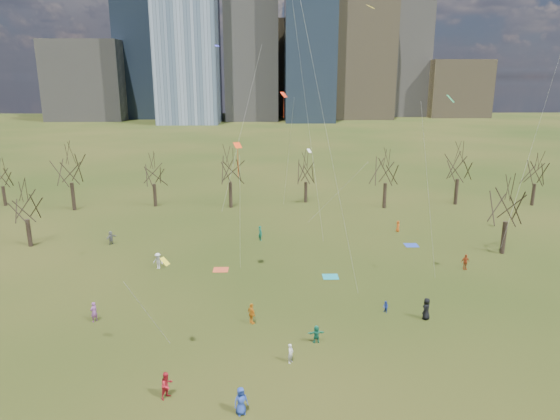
{
  "coord_description": "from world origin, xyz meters",
  "views": [
    {
      "loc": [
        -1.26,
        -36.02,
        19.86
      ],
      "look_at": [
        0.0,
        12.0,
        7.0
      ],
      "focal_mm": 32.0,
      "sensor_mm": 36.0,
      "label": 1
    }
  ],
  "objects_px": {
    "person_0": "(241,401)",
    "person_1": "(291,353)",
    "person_2": "(167,385)",
    "blanket_teal": "(330,277)",
    "blanket_crimson": "(221,270)",
    "person_4": "(252,314)",
    "blanket_navy": "(411,245)"
  },
  "relations": [
    {
      "from": "blanket_teal",
      "to": "person_2",
      "type": "relative_size",
      "value": 0.88
    },
    {
      "from": "person_1",
      "to": "person_4",
      "type": "xyz_separation_m",
      "value": [
        -2.95,
        5.91,
        0.18
      ]
    },
    {
      "from": "blanket_crimson",
      "to": "person_0",
      "type": "relative_size",
      "value": 0.89
    },
    {
      "from": "person_0",
      "to": "person_1",
      "type": "bearing_deg",
      "value": 36.45
    },
    {
      "from": "blanket_crimson",
      "to": "person_4",
      "type": "distance_m",
      "value": 12.61
    },
    {
      "from": "blanket_crimson",
      "to": "person_2",
      "type": "bearing_deg",
      "value": -93.83
    },
    {
      "from": "person_2",
      "to": "person_0",
      "type": "bearing_deg",
      "value": -72.01
    },
    {
      "from": "blanket_teal",
      "to": "person_1",
      "type": "xyz_separation_m",
      "value": [
        -4.84,
        -15.74,
        0.71
      ]
    },
    {
      "from": "person_1",
      "to": "person_4",
      "type": "height_order",
      "value": "person_4"
    },
    {
      "from": "person_0",
      "to": "person_4",
      "type": "relative_size",
      "value": 0.99
    },
    {
      "from": "blanket_teal",
      "to": "blanket_crimson",
      "type": "height_order",
      "value": "same"
    },
    {
      "from": "blanket_teal",
      "to": "person_0",
      "type": "relative_size",
      "value": 0.89
    },
    {
      "from": "person_4",
      "to": "person_1",
      "type": "bearing_deg",
      "value": 173.32
    },
    {
      "from": "person_0",
      "to": "person_1",
      "type": "relative_size",
      "value": 1.23
    },
    {
      "from": "blanket_teal",
      "to": "person_4",
      "type": "height_order",
      "value": "person_4"
    },
    {
      "from": "blanket_teal",
      "to": "person_1",
      "type": "bearing_deg",
      "value": -107.1
    },
    {
      "from": "person_2",
      "to": "person_1",
      "type": "bearing_deg",
      "value": -26.67
    },
    {
      "from": "blanket_navy",
      "to": "person_1",
      "type": "bearing_deg",
      "value": -122.14
    },
    {
      "from": "person_4",
      "to": "person_2",
      "type": "bearing_deg",
      "value": 119.19
    },
    {
      "from": "person_4",
      "to": "blanket_teal",
      "type": "bearing_deg",
      "value": -71.65
    },
    {
      "from": "blanket_teal",
      "to": "person_0",
      "type": "bearing_deg",
      "value": -110.84
    },
    {
      "from": "person_1",
      "to": "person_4",
      "type": "bearing_deg",
      "value": 58.36
    },
    {
      "from": "blanket_navy",
      "to": "blanket_crimson",
      "type": "relative_size",
      "value": 1.0
    },
    {
      "from": "person_1",
      "to": "person_2",
      "type": "bearing_deg",
      "value": 147.4
    },
    {
      "from": "blanket_crimson",
      "to": "person_4",
      "type": "xyz_separation_m",
      "value": [
        3.64,
        -12.04,
        0.89
      ]
    },
    {
      "from": "person_0",
      "to": "person_1",
      "type": "distance_m",
      "value": 6.46
    },
    {
      "from": "blanket_navy",
      "to": "blanket_crimson",
      "type": "bearing_deg",
      "value": -161.8
    },
    {
      "from": "person_0",
      "to": "blanket_crimson",
      "type": "bearing_deg",
      "value": 74.89
    },
    {
      "from": "person_0",
      "to": "person_1",
      "type": "xyz_separation_m",
      "value": [
        3.27,
        5.57,
        -0.17
      ]
    },
    {
      "from": "blanket_crimson",
      "to": "person_1",
      "type": "height_order",
      "value": "person_1"
    },
    {
      "from": "blanket_teal",
      "to": "person_0",
      "type": "height_order",
      "value": "person_0"
    },
    {
      "from": "blanket_crimson",
      "to": "person_1",
      "type": "relative_size",
      "value": 1.1
    }
  ]
}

